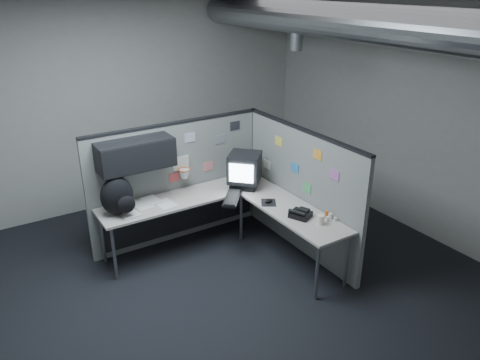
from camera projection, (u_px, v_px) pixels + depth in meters
room at (279, 99)px, 4.98m from camera, size 5.62×5.62×3.22m
partition_back at (168, 173)px, 5.97m from camera, size 2.44×0.42×1.63m
partition_right at (300, 190)px, 5.92m from camera, size 0.07×2.23×1.63m
desk at (216, 208)px, 5.91m from camera, size 2.31×2.11×0.73m
monitor at (245, 170)px, 6.16m from camera, size 0.56×0.56×0.46m
keyboard at (232, 198)px, 5.85m from camera, size 0.46×0.49×0.04m
mouse at (269, 202)px, 5.77m from camera, size 0.27×0.28×0.05m
phone at (300, 214)px, 5.42m from camera, size 0.28×0.29×0.11m
bottles at (329, 217)px, 5.37m from camera, size 0.12×0.17×0.08m
cup at (321, 220)px, 5.25m from camera, size 0.10×0.10×0.11m
papers at (147, 205)px, 5.70m from camera, size 0.71×0.49×0.01m
backpack at (118, 197)px, 5.40m from camera, size 0.39×0.35×0.47m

